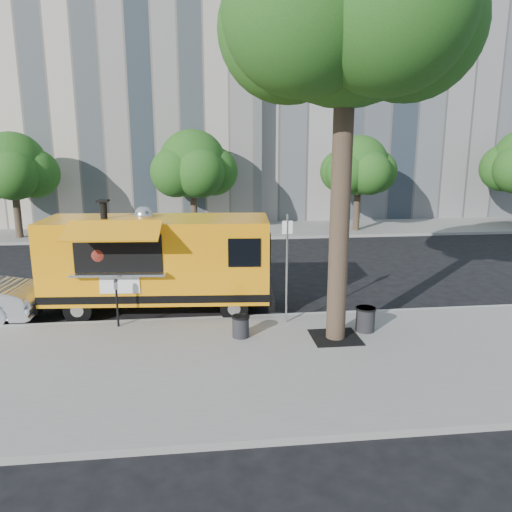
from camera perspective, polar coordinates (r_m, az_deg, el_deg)
The scene contains 16 objects.
ground at distance 15.25m, azimuth -3.37°, elevation -6.26°, with size 120.00×120.00×0.00m, color black.
sidewalk at distance 11.52m, azimuth -2.16°, elevation -12.46°, with size 60.00×6.00×0.15m, color gray.
curb at distance 14.35m, azimuth -3.15°, elevation -7.20°, with size 60.00×0.14×0.16m, color #999993.
far_sidewalk at distance 28.32m, azimuth -5.00°, elevation 2.89°, with size 60.00×5.00×0.15m, color gray.
building_left at distance 37.73m, azimuth -19.17°, elevation 22.99°, with size 22.00×14.00×24.00m, color #BBAE9C.
building_mid at distance 39.81m, azimuth 12.88°, elevation 19.88°, with size 20.00×14.00×20.00m, color gray.
street_tree at distance 12.42m, azimuth 10.48°, elevation 26.72°, with size 4.68×4.68×10.27m.
tree_well at distance 13.01m, azimuth 9.04°, elevation -9.16°, with size 1.20×1.20×0.02m, color black.
far_tree_a at distance 28.25m, azimuth -26.08°, elevation 9.17°, with size 3.42×3.42×5.36m.
far_tree_b at distance 27.10m, azimuth -7.25°, elevation 10.38°, with size 3.60×3.60×5.50m.
far_tree_c at distance 28.21m, azimuth 11.65°, elevation 10.09°, with size 3.24×3.24×5.21m.
sign_post at distance 13.42m, azimuth 3.55°, elevation -0.72°, with size 0.28×0.06×3.00m.
parking_meter at distance 13.81m, azimuth -15.64°, elevation -4.52°, with size 0.11×0.11×1.33m.
food_truck at distance 15.00m, azimuth -11.27°, elevation -0.53°, with size 6.96×3.41×3.36m.
trash_bin_left at distance 12.80m, azimuth -1.77°, elevation -7.96°, with size 0.46×0.46×0.56m.
trash_bin_right at distance 13.47m, azimuth 12.40°, elevation -6.99°, with size 0.53×0.53×0.64m.
Camera 1 is at (-0.79, -14.37, 5.03)m, focal length 35.00 mm.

